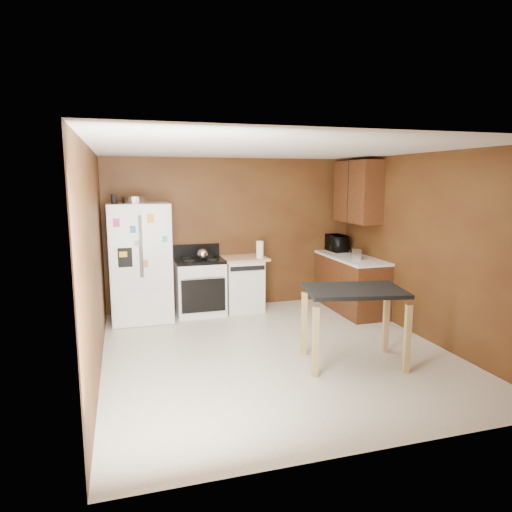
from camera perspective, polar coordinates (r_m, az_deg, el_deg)
name	(u,v)px	position (r m, az deg, el deg)	size (l,w,h in m)	color
floor	(276,352)	(5.89, 2.51, -11.85)	(4.50, 4.50, 0.00)	silver
ceiling	(278,149)	(5.50, 2.71, 13.21)	(4.50, 4.50, 0.00)	white
wall_back	(233,233)	(7.70, -2.85, 2.83)	(4.20, 4.20, 0.00)	#563716
wall_front	(374,300)	(3.55, 14.53, -5.38)	(4.20, 4.20, 0.00)	#563716
wall_left	(95,263)	(5.27, -19.53, -0.81)	(4.50, 4.50, 0.00)	#563716
wall_right	(424,247)	(6.54, 20.28, 1.06)	(4.50, 4.50, 0.00)	#563716
roasting_pan	(135,200)	(7.08, -14.89, 6.82)	(0.40, 0.40, 0.10)	silver
pen_cup	(114,199)	(7.00, -17.32, 6.81)	(0.09, 0.09, 0.13)	black
kettle	(202,254)	(7.21, -6.72, 0.22)	(0.18, 0.18, 0.18)	silver
paper_towel	(260,250)	(7.38, 0.48, 0.81)	(0.12, 0.12, 0.28)	white
green_canister	(260,253)	(7.59, 0.53, 0.43)	(0.10, 0.10, 0.11)	green
toaster	(356,253)	(7.40, 12.38, 0.31)	(0.15, 0.24, 0.18)	silver
microwave	(336,243)	(8.18, 9.99, 1.56)	(0.48, 0.32, 0.26)	black
refrigerator	(141,262)	(7.16, -14.23, -0.78)	(0.90, 0.80, 1.80)	white
gas_range	(200,286)	(7.40, -7.04, -3.71)	(0.76, 0.68, 1.10)	white
dishwasher	(243,283)	(7.57, -1.67, -3.41)	(0.78, 0.63, 0.89)	white
right_cabinets	(353,256)	(7.69, 12.00, 0.05)	(0.63, 1.58, 2.45)	#5C2F19
island	(354,301)	(5.42, 12.18, -5.53)	(1.23, 0.94, 0.91)	black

